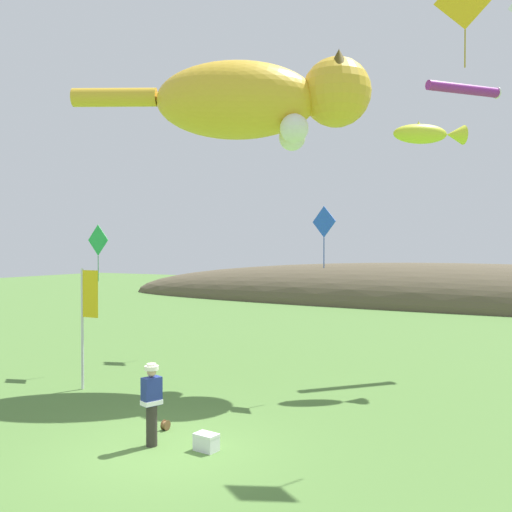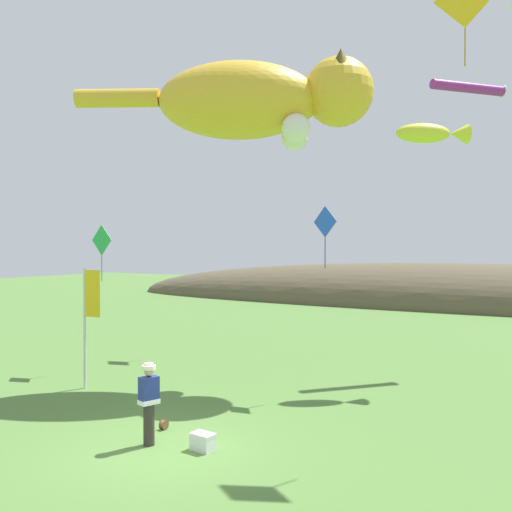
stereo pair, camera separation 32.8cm
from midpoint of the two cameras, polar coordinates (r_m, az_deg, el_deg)
The scene contains 11 objects.
ground_plane at distance 12.77m, azimuth -9.82°, elevation -18.65°, with size 120.00×120.00×0.00m, color #517A38.
festival_attendant at distance 12.82m, azimuth -11.14°, elevation -14.10°, with size 0.38×0.48×1.77m.
kite_spool at distance 14.02m, azimuth -9.73°, elevation -16.33°, with size 0.12×0.24×0.24m.
picnic_cooler at distance 12.61m, azimuth -5.78°, elevation -18.02°, with size 0.53×0.38×0.36m.
festival_banner_pole at distance 17.82m, azimuth -17.11°, elevation -5.25°, with size 0.66×0.08×3.63m.
kite_giant_cat at distance 19.11m, azimuth -0.29°, elevation 15.25°, with size 8.88×5.30×2.94m.
kite_fish_windsock at distance 19.61m, azimuth 16.35°, elevation 11.64°, with size 2.32×1.90×0.73m.
kite_tube_streamer at distance 23.06m, azimuth 19.72°, elevation 15.44°, with size 2.37×2.61×0.44m.
kite_diamond_green at distance 20.48m, azimuth -15.96°, elevation 1.49°, with size 1.07×0.17×1.98m.
kite_diamond_blue at distance 16.81m, azimuth 6.26°, elevation 3.34°, with size 0.86×0.35×1.82m.
kite_diamond_orange at distance 25.46m, azimuth -0.53°, elevation 15.30°, with size 1.21×0.20×2.12m.
Camera 1 is at (7.30, -9.53, 4.28)m, focal length 40.00 mm.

